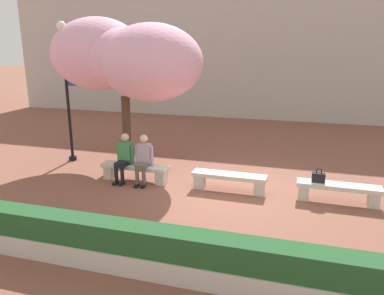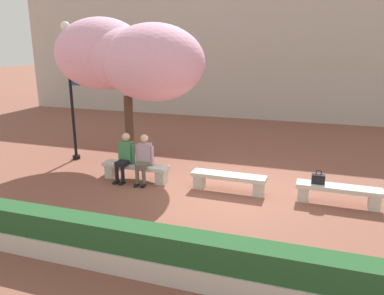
# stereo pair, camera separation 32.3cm
# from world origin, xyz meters

# --- Properties ---
(ground_plane) EXTENTS (100.00, 100.00, 0.00)m
(ground_plane) POSITION_xyz_m (0.00, 0.00, 0.00)
(ground_plane) COLOR brown
(building_facade) EXTENTS (28.00, 4.00, 7.32)m
(building_facade) POSITION_xyz_m (0.00, 11.74, 3.66)
(building_facade) COLOR #B7B2A8
(building_facade) RESTS_ON ground
(stone_bench_west_end) EXTENTS (1.88, 0.45, 0.45)m
(stone_bench_west_end) POSITION_xyz_m (-2.58, 0.00, 0.31)
(stone_bench_west_end) COLOR beige
(stone_bench_west_end) RESTS_ON ground
(stone_bench_near_west) EXTENTS (1.88, 0.45, 0.45)m
(stone_bench_near_west) POSITION_xyz_m (0.00, 0.00, 0.31)
(stone_bench_near_west) COLOR beige
(stone_bench_near_west) RESTS_ON ground
(stone_bench_center) EXTENTS (1.88, 0.45, 0.45)m
(stone_bench_center) POSITION_xyz_m (2.58, 0.00, 0.31)
(stone_bench_center) COLOR beige
(stone_bench_center) RESTS_ON ground
(person_seated_left) EXTENTS (0.51, 0.69, 1.29)m
(person_seated_left) POSITION_xyz_m (-2.86, -0.05, 0.70)
(person_seated_left) COLOR black
(person_seated_left) RESTS_ON ground
(person_seated_right) EXTENTS (0.51, 0.71, 1.29)m
(person_seated_right) POSITION_xyz_m (-2.30, -0.05, 0.70)
(person_seated_right) COLOR black
(person_seated_right) RESTS_ON ground
(handbag) EXTENTS (0.30, 0.15, 0.34)m
(handbag) POSITION_xyz_m (2.12, 0.01, 0.58)
(handbag) COLOR black
(handbag) RESTS_ON stone_bench_center
(cherry_tree_main) EXTENTS (4.84, 3.02, 4.39)m
(cherry_tree_main) POSITION_xyz_m (-3.48, 1.54, 3.18)
(cherry_tree_main) COLOR #473323
(cherry_tree_main) RESTS_ON ground
(lamp_post_with_banner) EXTENTS (0.54, 0.28, 4.24)m
(lamp_post_with_banner) POSITION_xyz_m (-5.30, 1.16, 2.54)
(lamp_post_with_banner) COLOR black
(lamp_post_with_banner) RESTS_ON ground
(planter_hedge_foreground) EXTENTS (11.81, 0.50, 0.80)m
(planter_hedge_foreground) POSITION_xyz_m (0.00, -3.85, 0.39)
(planter_hedge_foreground) COLOR beige
(planter_hedge_foreground) RESTS_ON ground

